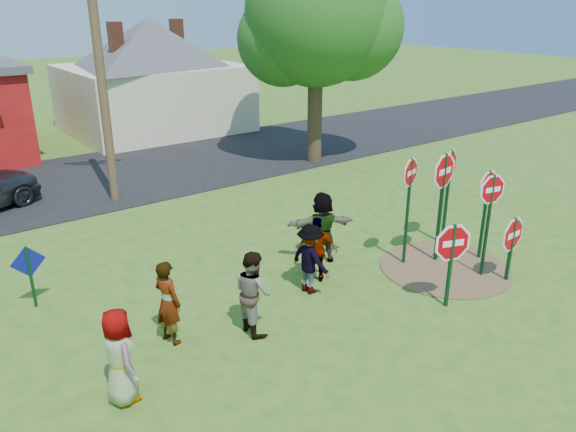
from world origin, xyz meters
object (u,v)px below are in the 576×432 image
Objects in this scene: stop_sign_a at (452,249)px; leafy_tree at (319,22)px; stop_sign_d at (449,174)px; person_a at (119,356)px; person_b at (168,302)px; stop_sign_b at (410,184)px; utility_pole at (98,49)px; stop_sign_c at (491,202)px.

stop_sign_a is 0.24× the size of leafy_tree.
person_a is at bearing 168.69° from stop_sign_d.
stop_sign_d is at bearing 60.23° from stop_sign_a.
stop_sign_b is at bearing -109.10° from person_b.
stop_sign_d is (1.80, 0.23, -0.12)m from stop_sign_b.
utility_pole reaches higher than person_a.
stop_sign_b is 6.35m from person_b.
stop_sign_a is at bearing -157.15° from stop_sign_d.
person_b is at bearing -141.81° from leafy_tree.
stop_sign_b is at bearing 134.87° from stop_sign_c.
person_b is 9.70m from utility_pole.
leafy_tree is (11.96, 9.43, 4.57)m from person_a.
stop_sign_d is 9.49m from leafy_tree.
stop_sign_d is 1.62× the size of person_b.
stop_sign_a is at bearing -129.39° from person_b.
stop_sign_d is at bearing -106.69° from person_b.
stop_sign_c is 8.69m from person_a.
person_a is 0.99× the size of person_b.
stop_sign_c is (0.99, -1.58, -0.22)m from stop_sign_b.
utility_pole is (3.54, 9.68, 3.97)m from person_a.
person_b is (-8.01, 0.14, -1.13)m from stop_sign_d.
stop_sign_b reaches higher than person_a.
stop_sign_b is at bearing 170.12° from stop_sign_d.
person_b is (-7.20, 1.95, -1.03)m from stop_sign_c.
stop_sign_c is at bearing 32.79° from stop_sign_a.
utility_pole reaches higher than stop_sign_c.
stop_sign_d reaches higher than stop_sign_a.
stop_sign_a is 1.20× the size of person_b.
stop_sign_c is at bearing -64.42° from utility_pole.
stop_sign_c is at bearing -97.73° from person_a.
stop_sign_d is 0.30× the size of utility_pole.
stop_sign_c is 11.38m from leafy_tree.
stop_sign_b reaches higher than stop_sign_d.
person_b is 0.19× the size of utility_pole.
stop_sign_d is 1.64× the size of person_a.
stop_sign_d is at bearing -8.38° from stop_sign_b.
person_b is 0.20× the size of leafy_tree.
stop_sign_a is 3.50m from stop_sign_d.
stop_sign_a reaches higher than person_b.
leafy_tree reaches higher than stop_sign_c.
stop_sign_d is 0.33× the size of leafy_tree.
person_b is (-6.21, 0.37, -1.24)m from stop_sign_b.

